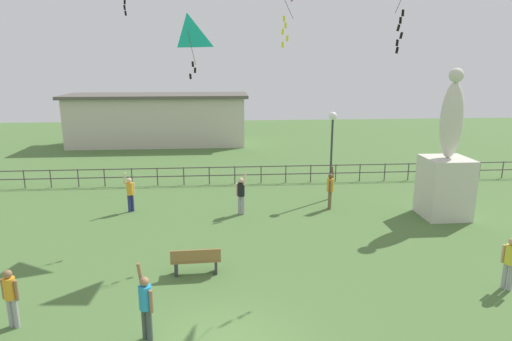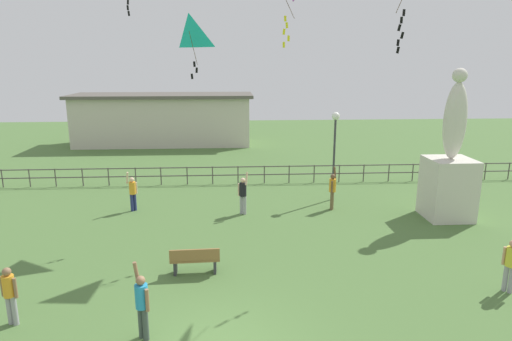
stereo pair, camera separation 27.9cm
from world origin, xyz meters
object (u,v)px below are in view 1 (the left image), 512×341
person_5 (510,260)px  statue_monument (446,172)px  lamppost (332,136)px  person_4 (11,295)px  person_3 (130,192)px  park_bench (196,260)px  person_1 (330,188)px  kite_5 (188,32)px  person_6 (241,193)px  person_0 (146,303)px

person_5 → statue_monument: bearing=79.2°
lamppost → person_4: size_ratio=2.71×
statue_monument → lamppost: statue_monument is taller
lamppost → person_3: bearing=-173.1°
lamppost → park_bench: size_ratio=2.71×
park_bench → person_1: size_ratio=0.81×
lamppost → kite_5: size_ratio=1.79×
lamppost → person_4: bearing=-136.6°
person_4 → lamppost: bearing=43.4°
person_3 → person_4: size_ratio=1.16×
park_bench → person_4: size_ratio=1.00×
person_3 → kite_5: bearing=-33.5°
person_4 → person_6: bearing=52.9°
lamppost → person_0: 12.61m
lamppost → person_4: (-10.15, -9.61, -2.14)m
person_0 → person_6: size_ratio=1.01×
park_bench → person_3: 6.85m
lamppost → person_5: 9.52m
statue_monument → lamppost: bearing=146.7°
person_3 → person_4: 8.61m
person_4 → kite_5: size_ratio=0.66×
kite_5 → person_4: bearing=-120.9°
person_1 → kite_5: 8.77m
person_4 → person_6: (5.90, 7.81, 0.07)m
kite_5 → person_1: bearing=14.8°
park_bench → person_5: person_5 is taller
lamppost → person_0: (-6.83, -10.39, -2.07)m
lamppost → person_6: lamppost is taller
person_3 → person_4: person_3 is taller
park_bench → statue_monument: bearing=24.1°
person_3 → person_4: bearing=-97.9°
person_0 → person_4: person_0 is taller
person_1 → person_5: bearing=-65.9°
park_bench → person_0: size_ratio=0.81×
park_bench → person_6: size_ratio=0.81×
person_3 → kite_5: size_ratio=0.77×
person_4 → kite_5: kite_5 is taller
kite_5 → person_3: bearing=146.5°
person_1 → person_5: 8.10m
person_6 → person_4: bearing=-127.1°
statue_monument → person_3: 13.23m
person_1 → person_3: (-8.62, 0.32, -0.06)m
park_bench → person_1: (5.53, 5.77, 0.47)m
person_5 → lamppost: bearing=108.6°
person_3 → person_4: (-1.18, -8.52, -0.01)m
park_bench → kite_5: size_ratio=0.66×
person_3 → person_6: size_ratio=0.94×
person_1 → kite_5: bearing=-165.2°
kite_5 → person_0: bearing=-95.1°
person_1 → person_5: (3.30, -7.39, -0.05)m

